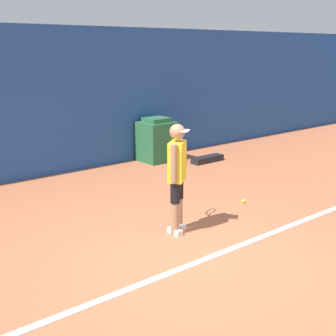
{
  "coord_description": "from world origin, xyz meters",
  "views": [
    {
      "loc": [
        -3.78,
        -3.98,
        2.6
      ],
      "look_at": [
        0.42,
        1.04,
        0.92
      ],
      "focal_mm": 50.0,
      "sensor_mm": 36.0,
      "label": 1
    }
  ],
  "objects_px": {
    "tennis_player": "(177,173)",
    "tennis_ball": "(243,201)",
    "equipment_bag": "(207,159)",
    "covered_chair": "(157,140)"
  },
  "relations": [
    {
      "from": "tennis_player",
      "to": "tennis_ball",
      "type": "height_order",
      "value": "tennis_player"
    },
    {
      "from": "tennis_player",
      "to": "equipment_bag",
      "type": "height_order",
      "value": "tennis_player"
    },
    {
      "from": "tennis_player",
      "to": "equipment_bag",
      "type": "relative_size",
      "value": 1.86
    },
    {
      "from": "tennis_player",
      "to": "tennis_ball",
      "type": "distance_m",
      "value": 1.92
    },
    {
      "from": "tennis_player",
      "to": "covered_chair",
      "type": "bearing_deg",
      "value": 19.29
    },
    {
      "from": "tennis_player",
      "to": "covered_chair",
      "type": "xyz_separation_m",
      "value": [
        2.53,
        3.64,
        -0.39
      ]
    },
    {
      "from": "tennis_ball",
      "to": "equipment_bag",
      "type": "distance_m",
      "value": 3.02
    },
    {
      "from": "covered_chair",
      "to": "tennis_ball",
      "type": "bearing_deg",
      "value": -103.37
    },
    {
      "from": "equipment_bag",
      "to": "covered_chair",
      "type": "bearing_deg",
      "value": 133.38
    },
    {
      "from": "covered_chair",
      "to": "equipment_bag",
      "type": "distance_m",
      "value": 1.27
    }
  ]
}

